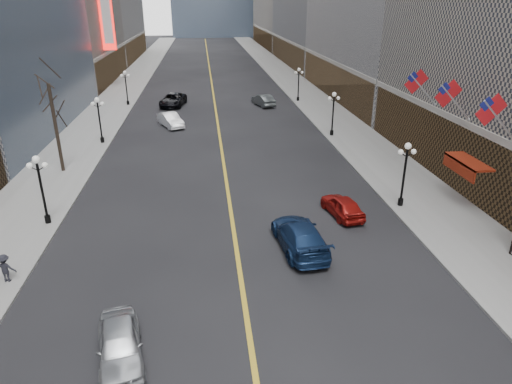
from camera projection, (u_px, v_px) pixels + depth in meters
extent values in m
cube|color=gray|center=(307.00, 95.00, 68.67)|extent=(6.00, 230.00, 0.15)
cube|color=gray|center=(117.00, 100.00, 65.73)|extent=(6.00, 230.00, 0.15)
cube|color=gold|center=(212.00, 86.00, 76.38)|extent=(0.25, 200.00, 0.02)
cube|color=#4B3D32|center=(505.00, 173.00, 30.64)|extent=(2.80, 41.00, 5.00)
cube|color=#4B3D32|center=(340.00, 80.00, 66.32)|extent=(2.80, 35.00, 5.00)
cube|color=#4B3D32|center=(292.00, 52.00, 101.09)|extent=(2.80, 39.00, 5.00)
cube|color=#4B3D32|center=(266.00, 37.00, 140.44)|extent=(2.80, 45.00, 5.00)
cube|color=#4B3D32|center=(105.00, 66.00, 79.84)|extent=(2.80, 29.00, 5.00)
cube|color=#4B3D32|center=(132.00, 48.00, 110.95)|extent=(2.80, 37.00, 5.00)
cylinder|color=black|center=(400.00, 202.00, 31.71)|extent=(0.36, 0.36, 0.50)
cylinder|color=black|center=(404.00, 178.00, 31.03)|extent=(0.16, 0.16, 4.00)
sphere|color=white|center=(408.00, 146.00, 30.14)|extent=(0.44, 0.44, 0.44)
sphere|color=white|center=(401.00, 152.00, 30.25)|extent=(0.36, 0.36, 0.36)
sphere|color=white|center=(414.00, 152.00, 30.34)|extent=(0.36, 0.36, 0.36)
cylinder|color=black|center=(332.00, 133.00, 48.18)|extent=(0.36, 0.36, 0.50)
cylinder|color=black|center=(333.00, 116.00, 47.50)|extent=(0.16, 0.16, 4.00)
sphere|color=white|center=(334.00, 94.00, 46.61)|extent=(0.44, 0.44, 0.44)
sphere|color=white|center=(330.00, 98.00, 46.72)|extent=(0.36, 0.36, 0.36)
sphere|color=white|center=(338.00, 98.00, 46.81)|extent=(0.36, 0.36, 0.36)
cylinder|color=black|center=(298.00, 99.00, 64.65)|extent=(0.36, 0.36, 0.50)
cylinder|color=black|center=(298.00, 86.00, 63.97)|extent=(0.16, 0.16, 4.00)
sphere|color=white|center=(299.00, 70.00, 63.08)|extent=(0.44, 0.44, 0.44)
sphere|color=white|center=(296.00, 73.00, 63.19)|extent=(0.36, 0.36, 0.36)
sphere|color=white|center=(302.00, 72.00, 63.28)|extent=(0.36, 0.36, 0.36)
cylinder|color=black|center=(48.00, 219.00, 29.23)|extent=(0.36, 0.36, 0.50)
cylinder|color=black|center=(43.00, 194.00, 28.55)|extent=(0.16, 0.16, 4.00)
sphere|color=white|center=(36.00, 159.00, 27.66)|extent=(0.44, 0.44, 0.44)
sphere|color=white|center=(29.00, 166.00, 27.76)|extent=(0.36, 0.36, 0.36)
sphere|color=white|center=(45.00, 165.00, 27.86)|extent=(0.36, 0.36, 0.36)
cylinder|color=black|center=(102.00, 140.00, 45.70)|extent=(0.36, 0.36, 0.50)
cylinder|color=black|center=(100.00, 123.00, 45.02)|extent=(0.16, 0.16, 4.00)
sphere|color=white|center=(97.00, 100.00, 44.13)|extent=(0.44, 0.44, 0.44)
sphere|color=white|center=(93.00, 104.00, 44.23)|extent=(0.36, 0.36, 0.36)
sphere|color=white|center=(102.00, 104.00, 44.33)|extent=(0.36, 0.36, 0.36)
cylinder|color=black|center=(128.00, 103.00, 62.17)|extent=(0.36, 0.36, 0.50)
cylinder|color=black|center=(127.00, 90.00, 61.49)|extent=(0.16, 0.16, 4.00)
sphere|color=white|center=(125.00, 72.00, 60.60)|extent=(0.44, 0.44, 0.44)
sphere|color=white|center=(122.00, 76.00, 60.70)|extent=(0.36, 0.36, 0.36)
sphere|color=white|center=(128.00, 75.00, 60.80)|extent=(0.36, 0.36, 0.36)
cylinder|color=#B2B2B7|center=(499.00, 120.00, 26.90)|extent=(2.49, 0.12, 2.49)
cube|color=red|center=(491.00, 110.00, 26.57)|extent=(1.94, 0.04, 1.94)
cube|color=navy|center=(487.00, 104.00, 26.40)|extent=(0.88, 0.06, 0.88)
cylinder|color=#B2B2B7|center=(456.00, 103.00, 31.47)|extent=(2.49, 0.12, 2.49)
cube|color=red|center=(448.00, 94.00, 31.15)|extent=(1.94, 0.04, 1.94)
cube|color=navy|center=(444.00, 89.00, 30.98)|extent=(0.88, 0.06, 0.88)
cylinder|color=#B2B2B7|center=(423.00, 90.00, 36.05)|extent=(2.49, 0.12, 2.49)
cube|color=red|center=(416.00, 82.00, 35.72)|extent=(1.94, 0.04, 1.94)
cube|color=navy|center=(413.00, 77.00, 35.55)|extent=(0.88, 0.06, 0.88)
cube|color=maroon|center=(469.00, 161.00, 31.10)|extent=(1.40, 4.00, 0.15)
cube|color=maroon|center=(459.00, 167.00, 31.18)|extent=(0.10, 4.00, 0.90)
cube|color=red|center=(106.00, 9.00, 70.03)|extent=(2.00, 0.50, 12.00)
cube|color=white|center=(106.00, 9.00, 70.04)|extent=(1.40, 0.55, 10.00)
cylinder|color=#2D231C|center=(56.00, 129.00, 36.90)|extent=(0.28, 0.28, 7.20)
imported|color=silver|center=(120.00, 344.00, 18.13)|extent=(2.54, 4.56, 1.47)
imported|color=white|center=(171.00, 120.00, 51.70)|extent=(3.40, 4.99, 1.56)
imported|color=black|center=(173.00, 100.00, 61.70)|extent=(3.83, 6.47, 1.69)
imported|color=navy|center=(300.00, 236.00, 26.26)|extent=(2.87, 5.98, 1.68)
imported|color=#9F1511|center=(342.00, 206.00, 30.39)|extent=(2.34, 4.35, 1.41)
imported|color=#474D4E|center=(263.00, 100.00, 61.86)|extent=(2.94, 5.01, 1.56)
imported|color=black|center=(5.00, 268.00, 22.95)|extent=(1.01, 0.47, 1.52)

